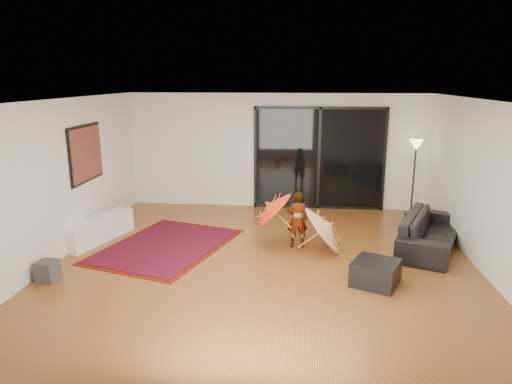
# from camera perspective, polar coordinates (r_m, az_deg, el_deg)

# --- Properties ---
(floor) EXTENTS (7.00, 7.00, 0.00)m
(floor) POSITION_cam_1_polar(r_m,az_deg,el_deg) (7.80, 1.05, -8.82)
(floor) COLOR #995E2A
(floor) RESTS_ON ground
(ceiling) EXTENTS (7.00, 7.00, 0.00)m
(ceiling) POSITION_cam_1_polar(r_m,az_deg,el_deg) (7.19, 1.15, 11.40)
(ceiling) COLOR white
(ceiling) RESTS_ON wall_back
(wall_back) EXTENTS (7.00, 0.00, 7.00)m
(wall_back) POSITION_cam_1_polar(r_m,az_deg,el_deg) (10.81, 2.57, 5.10)
(wall_back) COLOR silver
(wall_back) RESTS_ON floor
(wall_front) EXTENTS (7.00, 0.00, 7.00)m
(wall_front) POSITION_cam_1_polar(r_m,az_deg,el_deg) (4.07, -2.87, -10.40)
(wall_front) COLOR silver
(wall_front) RESTS_ON floor
(wall_left) EXTENTS (0.00, 7.00, 7.00)m
(wall_left) POSITION_cam_1_polar(r_m,az_deg,el_deg) (8.41, -23.43, 1.34)
(wall_left) COLOR silver
(wall_left) RESTS_ON floor
(wall_right) EXTENTS (0.00, 7.00, 7.00)m
(wall_right) POSITION_cam_1_polar(r_m,az_deg,el_deg) (7.92, 27.22, 0.22)
(wall_right) COLOR silver
(wall_right) RESTS_ON floor
(sliding_door) EXTENTS (3.06, 0.07, 2.40)m
(sliding_door) POSITION_cam_1_polar(r_m,az_deg,el_deg) (10.80, 7.88, 4.16)
(sliding_door) COLOR black
(sliding_door) RESTS_ON wall_back
(painting) EXTENTS (0.04, 1.28, 1.08)m
(painting) POSITION_cam_1_polar(r_m,az_deg,el_deg) (9.21, -20.46, 4.54)
(painting) COLOR black
(painting) RESTS_ON wall_left
(media_console) EXTENTS (0.85, 1.65, 0.45)m
(media_console) POSITION_cam_1_polar(r_m,az_deg,el_deg) (9.26, -19.07, -4.40)
(media_console) COLOR white
(media_console) RESTS_ON floor
(speaker) EXTENTS (0.31, 0.31, 0.32)m
(speaker) POSITION_cam_1_polar(r_m,az_deg,el_deg) (7.77, -24.60, -8.98)
(speaker) COLOR #424244
(speaker) RESTS_ON floor
(persian_rug) EXTENTS (2.63, 3.14, 0.02)m
(persian_rug) POSITION_cam_1_polar(r_m,az_deg,el_deg) (8.67, -11.15, -6.62)
(persian_rug) COLOR #5D1208
(persian_rug) RESTS_ON floor
(sofa) EXTENTS (1.62, 2.33, 0.63)m
(sofa) POSITION_cam_1_polar(r_m,az_deg,el_deg) (8.90, 20.95, -4.67)
(sofa) COLOR black
(sofa) RESTS_ON floor
(ottoman) EXTENTS (0.84, 0.84, 0.36)m
(ottoman) POSITION_cam_1_polar(r_m,az_deg,el_deg) (7.21, 14.72, -9.73)
(ottoman) COLOR black
(ottoman) RESTS_ON floor
(floor_lamp) EXTENTS (0.29, 0.29, 1.72)m
(floor_lamp) POSITION_cam_1_polar(r_m,az_deg,el_deg) (10.70, 19.31, 4.26)
(floor_lamp) COLOR black
(floor_lamp) RESTS_ON floor
(child) EXTENTS (0.42, 0.31, 1.05)m
(child) POSITION_cam_1_polar(r_m,az_deg,el_deg) (8.37, 5.18, -3.45)
(child) COLOR #999999
(child) RESTS_ON floor
(parasol_orange) EXTENTS (0.73, 0.86, 0.88)m
(parasol_orange) POSITION_cam_1_polar(r_m,az_deg,el_deg) (8.28, 1.40, -2.06)
(parasol_orange) COLOR red
(parasol_orange) RESTS_ON child
(parasol_white) EXTENTS (0.78, 1.00, 1.00)m
(parasol_white) POSITION_cam_1_polar(r_m,az_deg,el_deg) (8.25, 9.35, -3.98)
(parasol_white) COLOR white
(parasol_white) RESTS_ON floor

